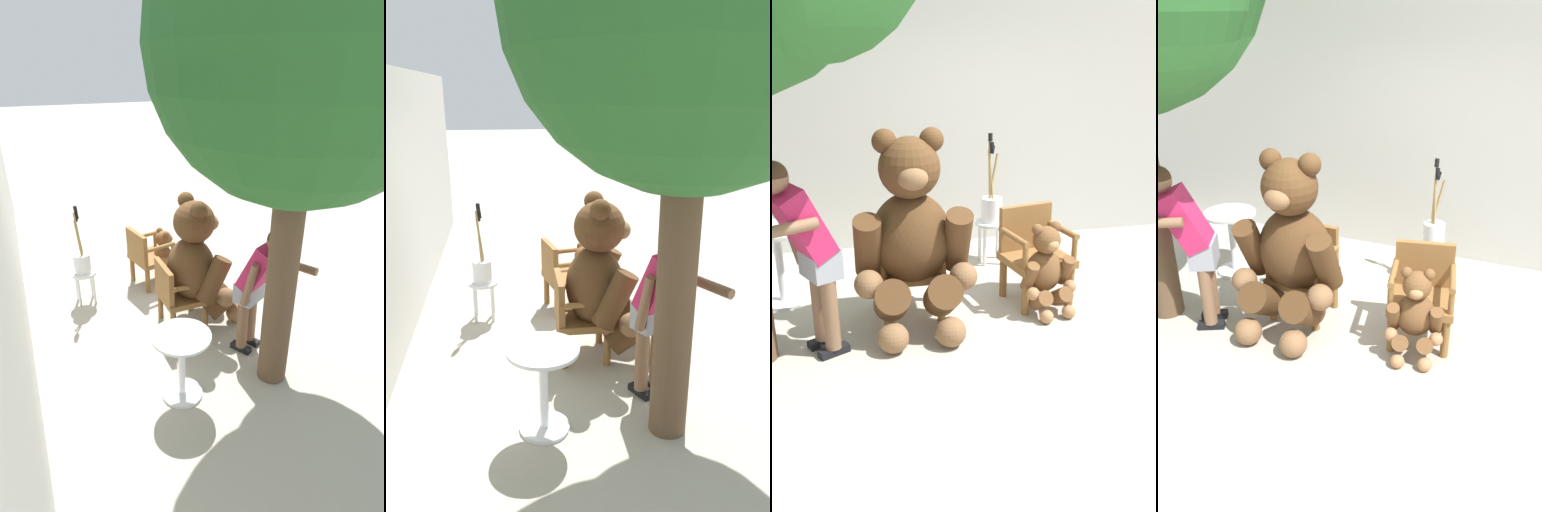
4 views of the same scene
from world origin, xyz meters
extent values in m
plane|color=#A8A091|center=(0.00, 0.00, 0.00)|extent=(60.00, 60.00, 0.00)
cube|color=beige|center=(0.00, 2.40, 1.40)|extent=(10.00, 0.16, 2.80)
cube|color=brown|center=(-0.58, 0.54, 0.41)|extent=(0.57, 0.53, 0.07)
cylinder|color=brown|center=(-0.81, 0.33, 0.18)|extent=(0.07, 0.07, 0.37)
cylinder|color=brown|center=(-0.35, 0.33, 0.18)|extent=(0.07, 0.07, 0.37)
cylinder|color=brown|center=(-0.80, 0.75, 0.18)|extent=(0.07, 0.07, 0.37)
cylinder|color=brown|center=(-0.34, 0.75, 0.18)|extent=(0.07, 0.07, 0.37)
cube|color=brown|center=(-0.57, 0.77, 0.65)|extent=(0.52, 0.07, 0.42)
cylinder|color=brown|center=(-0.83, 0.54, 0.66)|extent=(0.06, 0.48, 0.06)
cylinder|color=brown|center=(-0.83, 0.33, 0.55)|extent=(0.05, 0.05, 0.22)
cylinder|color=brown|center=(-0.33, 0.54, 0.66)|extent=(0.06, 0.48, 0.06)
cylinder|color=brown|center=(-0.33, 0.33, 0.55)|extent=(0.05, 0.05, 0.22)
cube|color=brown|center=(0.58, 0.54, 0.41)|extent=(0.65, 0.62, 0.07)
cylinder|color=brown|center=(0.39, 0.29, 0.18)|extent=(0.07, 0.07, 0.37)
cylinder|color=brown|center=(0.84, 0.38, 0.18)|extent=(0.07, 0.07, 0.37)
cylinder|color=brown|center=(0.31, 0.70, 0.18)|extent=(0.07, 0.07, 0.37)
cylinder|color=brown|center=(0.76, 0.79, 0.18)|extent=(0.07, 0.07, 0.37)
cube|color=brown|center=(0.53, 0.76, 0.65)|extent=(0.52, 0.16, 0.42)
cylinder|color=brown|center=(0.33, 0.49, 0.66)|extent=(0.15, 0.48, 0.06)
cylinder|color=brown|center=(0.37, 0.28, 0.55)|extent=(0.05, 0.05, 0.22)
cylinder|color=brown|center=(0.82, 0.59, 0.66)|extent=(0.15, 0.48, 0.06)
cylinder|color=brown|center=(0.86, 0.38, 0.55)|extent=(0.05, 0.05, 0.22)
ellipsoid|color=#4C3019|center=(-0.58, 0.42, 0.75)|extent=(0.68, 0.58, 0.77)
sphere|color=#4C3019|center=(-0.58, 0.38, 1.34)|extent=(0.49, 0.49, 0.49)
ellipsoid|color=brown|center=(-0.58, 0.17, 1.31)|extent=(0.23, 0.18, 0.18)
sphere|color=black|center=(-0.58, 0.17, 1.32)|extent=(0.07, 0.07, 0.07)
sphere|color=#4C3019|center=(-0.76, 0.41, 1.55)|extent=(0.19, 0.19, 0.19)
sphere|color=#4C3019|center=(-0.39, 0.40, 1.55)|extent=(0.19, 0.19, 0.19)
cylinder|color=#4C3019|center=(-0.94, 0.29, 0.75)|extent=(0.22, 0.43, 0.58)
sphere|color=brown|center=(-0.96, 0.14, 0.49)|extent=(0.23, 0.23, 0.23)
cylinder|color=#4C3019|center=(-0.22, 0.29, 0.75)|extent=(0.22, 0.43, 0.58)
sphere|color=brown|center=(-0.20, 0.13, 0.49)|extent=(0.23, 0.23, 0.23)
cylinder|color=#4C3019|center=(-0.79, 0.14, 0.33)|extent=(0.29, 0.48, 0.45)
sphere|color=brown|center=(-0.81, -0.09, 0.12)|extent=(0.25, 0.25, 0.25)
cylinder|color=#4C3019|center=(-0.37, 0.13, 0.33)|extent=(0.29, 0.48, 0.45)
sphere|color=brown|center=(-0.36, -0.10, 0.12)|extent=(0.25, 0.25, 0.25)
ellipsoid|color=brown|center=(0.58, 0.36, 0.37)|extent=(0.38, 0.34, 0.38)
sphere|color=brown|center=(0.58, 0.34, 0.67)|extent=(0.24, 0.24, 0.24)
ellipsoid|color=#A47148|center=(0.60, 0.24, 0.65)|extent=(0.13, 0.11, 0.09)
sphere|color=black|center=(0.60, 0.24, 0.65)|extent=(0.04, 0.04, 0.04)
sphere|color=brown|center=(0.49, 0.33, 0.77)|extent=(0.10, 0.10, 0.10)
sphere|color=brown|center=(0.67, 0.37, 0.77)|extent=(0.10, 0.10, 0.10)
cylinder|color=brown|center=(0.41, 0.26, 0.37)|extent=(0.15, 0.23, 0.29)
sphere|color=#A47148|center=(0.42, 0.18, 0.24)|extent=(0.11, 0.11, 0.11)
cylinder|color=brown|center=(0.77, 0.33, 0.37)|extent=(0.15, 0.23, 0.29)
sphere|color=#A47148|center=(0.79, 0.26, 0.24)|extent=(0.11, 0.11, 0.11)
cylinder|color=brown|center=(0.50, 0.20, 0.16)|extent=(0.18, 0.26, 0.23)
sphere|color=#A47148|center=(0.52, 0.09, 0.06)|extent=(0.12, 0.12, 0.12)
cylinder|color=brown|center=(0.71, 0.24, 0.16)|extent=(0.18, 0.26, 0.23)
sphere|color=#A47148|center=(0.74, 0.13, 0.06)|extent=(0.12, 0.12, 0.12)
cube|color=black|center=(-1.35, 0.14, 0.03)|extent=(0.25, 0.19, 0.06)
cylinder|color=brown|center=(-1.35, 0.14, 0.47)|extent=(0.12, 0.12, 0.82)
cube|color=black|center=(-1.27, -0.02, 0.03)|extent=(0.25, 0.19, 0.06)
cylinder|color=brown|center=(-1.27, -0.02, 0.47)|extent=(0.12, 0.12, 0.82)
cube|color=gray|center=(-1.31, 0.06, 0.75)|extent=(0.33, 0.37, 0.24)
cube|color=#B21E4C|center=(-1.41, 0.01, 1.06)|extent=(0.51, 0.47, 0.57)
sphere|color=brown|center=(-1.55, -0.07, 1.41)|extent=(0.21, 0.21, 0.21)
sphere|color=#382314|center=(-1.55, -0.07, 1.43)|extent=(0.21, 0.21, 0.21)
cylinder|color=brown|center=(-1.55, -0.28, 1.11)|extent=(0.54, 0.32, 0.08)
cylinder|color=brown|center=(-1.49, 0.18, 0.94)|extent=(0.21, 0.16, 0.51)
cylinder|color=silver|center=(0.43, 1.55, 0.45)|extent=(0.34, 0.34, 0.03)
cylinder|color=silver|center=(0.53, 1.65, 0.22)|extent=(0.04, 0.04, 0.43)
cylinder|color=silver|center=(0.33, 1.65, 0.22)|extent=(0.04, 0.04, 0.43)
cylinder|color=silver|center=(0.53, 1.45, 0.22)|extent=(0.04, 0.04, 0.43)
cylinder|color=silver|center=(0.33, 1.45, 0.22)|extent=(0.04, 0.04, 0.43)
cylinder|color=white|center=(0.43, 1.55, 0.59)|extent=(0.22, 0.22, 0.26)
cylinder|color=#997A47|center=(0.42, 1.54, 0.88)|extent=(0.07, 0.09, 0.68)
cylinder|color=black|center=(0.42, 1.54, 1.26)|extent=(0.05, 0.05, 0.09)
cylinder|color=#997A47|center=(0.40, 1.55, 0.92)|extent=(0.02, 0.08, 0.77)
cylinder|color=black|center=(0.40, 1.55, 1.35)|extent=(0.04, 0.05, 0.08)
cylinder|color=#997A47|center=(0.43, 1.56, 0.86)|extent=(0.14, 0.06, 0.64)
cylinder|color=black|center=(0.43, 1.56, 1.22)|extent=(0.06, 0.05, 0.09)
cylinder|color=silver|center=(-1.70, 1.02, 0.70)|extent=(0.56, 0.56, 0.03)
cylinder|color=silver|center=(-1.70, 1.02, 0.34)|extent=(0.07, 0.07, 0.69)
cylinder|color=silver|center=(-1.70, 1.02, 0.01)|extent=(0.40, 0.40, 0.03)
cylinder|color=brown|center=(-1.83, 0.05, 1.22)|extent=(0.29, 0.29, 2.44)
sphere|color=#286028|center=(-1.83, 0.05, 3.11)|extent=(2.42, 2.42, 2.42)
sphere|color=#286028|center=(-1.23, -0.31, 2.86)|extent=(1.45, 1.45, 1.45)
camera|label=1|loc=(-4.46, 2.15, 2.98)|focal=28.00mm
camera|label=2|loc=(-5.04, 1.23, 2.57)|focal=35.00mm
camera|label=3|loc=(-1.15, -3.99, 2.33)|focal=40.00mm
camera|label=4|loc=(1.41, -3.13, 2.70)|focal=35.00mm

